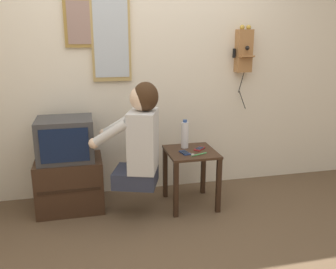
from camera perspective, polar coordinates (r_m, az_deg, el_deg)
The scene contains 13 objects.
ground_plane at distance 2.73m, azimuth 1.67°, elevation -18.55°, with size 14.00×14.00×0.00m, color brown.
wall_back at distance 3.50m, azimuth -3.49°, elevation 11.21°, with size 6.80×0.05×2.55m.
side_table at distance 3.28m, azimuth 3.69°, elevation -4.62°, with size 0.44×0.47×0.53m.
person at distance 2.99m, azimuth -4.55°, elevation -0.41°, with size 0.61×0.50×0.89m.
tv_stand at distance 3.38m, azimuth -15.40°, elevation -7.62°, with size 0.58×0.44×0.47m.
television at distance 3.25m, azimuth -16.12°, elevation -0.72°, with size 0.48×0.41×0.37m.
wall_phone_antique at distance 3.70m, azimuth 12.05°, elevation 13.04°, with size 0.19×0.18×0.83m.
framed_picture at distance 3.40m, azimuth -12.72°, elevation 17.10°, with size 0.42×0.03×0.43m.
wall_mirror at distance 3.41m, azimuth -9.13°, elevation 14.96°, with size 0.36×0.03×0.78m.
cell_phone_held at distance 3.16m, azimuth 2.70°, elevation -2.93°, with size 0.08×0.13×0.01m.
cell_phone_spare at distance 3.29m, azimuth 5.08°, elevation -2.28°, with size 0.13×0.13×0.01m.
water_bottle at distance 3.29m, azimuth 2.71°, elevation -0.02°, with size 0.07×0.07×0.27m.
toothbrush at distance 3.12m, azimuth 4.81°, elevation -3.20°, with size 0.16×0.07×0.02m.
Camera 1 is at (-0.59, -2.19, 1.52)m, focal length 38.00 mm.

